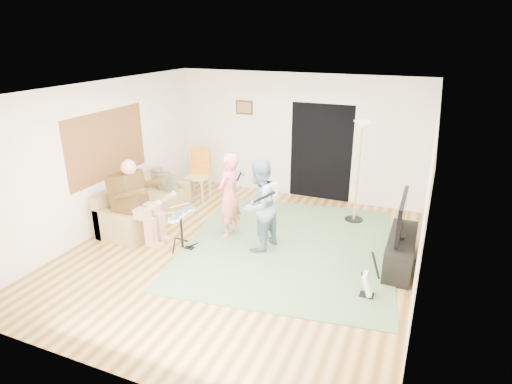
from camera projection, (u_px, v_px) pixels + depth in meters
The scene contains 19 objects.
floor at pixel (240, 253), 7.19m from camera, with size 6.00×6.00×0.00m, color brown.
walls at pixel (239, 177), 6.71m from camera, with size 5.50×6.00×2.70m, color white, non-canonical shape.
ceiling at pixel (238, 90), 6.24m from camera, with size 6.00×6.00×0.00m, color white.
window_blinds at pixel (107, 145), 7.81m from camera, with size 2.05×2.05×0.00m, color brown.
doorway at pixel (321, 153), 9.20m from camera, with size 2.10×2.10×0.00m, color black.
picture_frame at pixel (244, 107), 9.55m from camera, with size 0.42×0.03×0.32m, color #3F2314.
area_rug at pixel (288, 246), 7.42m from camera, with size 3.49×3.87×0.02m, color #517547.
sofa at pixel (143, 209), 8.30m from camera, with size 0.82×1.99×0.81m.
drummer at pixel (139, 210), 7.48m from camera, with size 0.95×0.53×1.46m.
drum_kit at pixel (182, 232), 7.27m from camera, with size 0.37×0.66×0.67m.
singer at pixel (229, 196), 7.56m from camera, with size 0.56×0.37×1.54m, color #EA6965.
microphone at pixel (239, 177), 7.36m from camera, with size 0.06×0.06×0.24m, color black, non-canonical shape.
guitarist at pixel (259, 206), 7.07m from camera, with size 0.77×0.60×1.58m, color slate.
guitar_held at pixel (270, 192), 6.90m from camera, with size 0.12×0.60×0.26m, color white, non-canonical shape.
guitar_spare at pixel (368, 284), 5.95m from camera, with size 0.26×0.23×0.71m.
torchiere_lamp at pixel (360, 154), 7.96m from camera, with size 0.35×0.35×1.97m.
dining_chair at pixel (199, 181), 9.46m from camera, with size 0.50×0.52×1.10m.
tv_cabinet at pixel (401, 251), 6.74m from camera, with size 0.40×1.40×0.50m, color black.
television at pixel (402, 216), 6.54m from camera, with size 0.06×1.11×0.61m, color black.
Camera 1 is at (2.70, -5.77, 3.50)m, focal length 30.00 mm.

